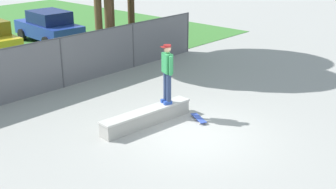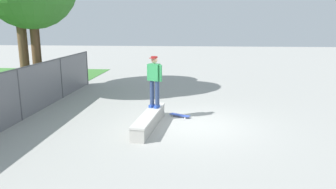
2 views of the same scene
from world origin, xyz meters
The scene contains 6 objects.
ground_plane centered at (0.00, 0.00, 0.00)m, with size 80.00×80.00×0.00m, color #9E9E99.
concrete_ledge centered at (-0.37, 1.47, 0.24)m, with size 3.20×0.76×0.47m.
skateboarder centered at (0.46, 1.39, 1.51)m, with size 0.39×0.56×1.84m.
skateboard centered at (0.91, 0.50, 0.07)m, with size 0.55×0.80×0.09m.
chainlink_fence centered at (0.00, 6.18, 1.03)m, with size 14.51×0.07×1.90m.
car_blue centered at (3.88, 12.81, 0.84)m, with size 2.27×4.33×1.66m.
Camera 1 is at (-9.06, -7.24, 5.40)m, focal length 47.65 mm.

